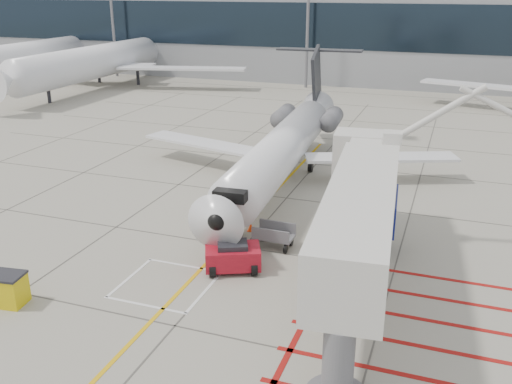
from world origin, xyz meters
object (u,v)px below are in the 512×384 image
(pushback_tug, at_px, (233,256))
(spill_bin, at_px, (5,289))
(regional_jet, at_px, (274,135))
(jet_bridge, at_px, (359,228))

(pushback_tug, distance_m, spill_bin, 10.44)
(regional_jet, height_order, jet_bridge, regional_jet)
(jet_bridge, bearing_deg, pushback_tug, 163.68)
(regional_jet, xyz_separation_m, jet_bridge, (7.81, -12.33, -0.38))
(spill_bin, bearing_deg, jet_bridge, 11.18)
(regional_jet, relative_size, spill_bin, 18.41)
(pushback_tug, bearing_deg, jet_bridge, -35.73)
(jet_bridge, bearing_deg, spill_bin, -165.89)
(regional_jet, distance_m, spill_bin, 19.00)
(pushback_tug, bearing_deg, regional_jet, 73.24)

